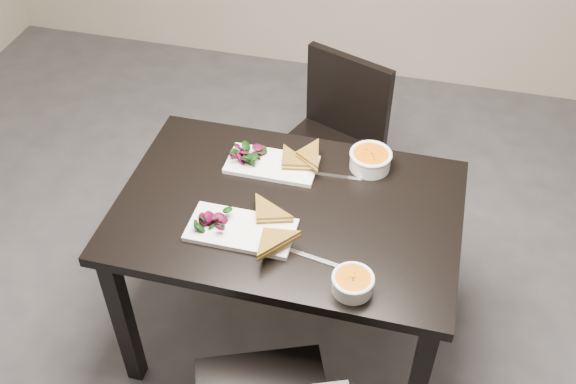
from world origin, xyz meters
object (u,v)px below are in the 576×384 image
(plate_far, at_px, (272,165))
(chair_far, at_px, (333,137))
(plate_near, at_px, (241,230))
(soup_bowl_far, at_px, (370,159))
(table, at_px, (288,226))
(soup_bowl_near, at_px, (353,282))

(plate_far, bearing_deg, chair_far, 76.74)
(chair_far, xyz_separation_m, plate_near, (-0.14, -0.91, 0.27))
(plate_far, height_order, soup_bowl_far, soup_bowl_far)
(soup_bowl_far, bearing_deg, table, -131.01)
(plate_near, relative_size, soup_bowl_far, 2.27)
(table, bearing_deg, chair_far, 88.41)
(plate_near, xyz_separation_m, soup_bowl_near, (0.40, -0.15, 0.02))
(plate_near, bearing_deg, table, 52.03)
(chair_far, distance_m, plate_near, 0.96)
(chair_far, height_order, soup_bowl_near, chair_far)
(table, height_order, plate_near, plate_near)
(soup_bowl_far, bearing_deg, plate_near, -129.95)
(table, bearing_deg, soup_bowl_far, 48.99)
(chair_far, relative_size, plate_near, 2.37)
(soup_bowl_near, distance_m, soup_bowl_far, 0.59)
(chair_far, height_order, soup_bowl_far, chair_far)
(table, relative_size, soup_bowl_near, 9.03)
(plate_near, distance_m, soup_bowl_near, 0.43)
(chair_far, bearing_deg, soup_bowl_near, -54.85)
(soup_bowl_near, height_order, plate_far, soup_bowl_near)
(table, height_order, soup_bowl_near, soup_bowl_near)
(chair_far, height_order, plate_near, chair_far)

